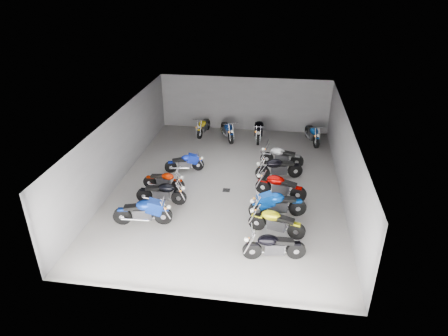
{
  "coord_description": "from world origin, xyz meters",
  "views": [
    {
      "loc": [
        2.15,
        -15.74,
        8.98
      ],
      "look_at": [
        -0.14,
        -0.29,
        1.0
      ],
      "focal_mm": 32.0,
      "sensor_mm": 36.0,
      "label": 1
    }
  ],
  "objects": [
    {
      "name": "ground",
      "position": [
        0.0,
        0.0,
        0.0
      ],
      "size": [
        14.0,
        14.0,
        0.0
      ],
      "primitive_type": "plane",
      "color": "gray",
      "rests_on": "ground"
    },
    {
      "name": "wall_back",
      "position": [
        0.0,
        7.0,
        1.6
      ],
      "size": [
        10.0,
        0.1,
        3.2
      ],
      "primitive_type": "cube",
      "color": "slate",
      "rests_on": "ground"
    },
    {
      "name": "wall_left",
      "position": [
        -5.0,
        0.0,
        1.6
      ],
      "size": [
        0.1,
        14.0,
        3.2
      ],
      "primitive_type": "cube",
      "color": "slate",
      "rests_on": "ground"
    },
    {
      "name": "wall_right",
      "position": [
        5.0,
        0.0,
        1.6
      ],
      "size": [
        0.1,
        14.0,
        3.2
      ],
      "primitive_type": "cube",
      "color": "slate",
      "rests_on": "ground"
    },
    {
      "name": "ceiling",
      "position": [
        0.0,
        0.0,
        3.22
      ],
      "size": [
        10.0,
        14.0,
        0.04
      ],
      "primitive_type": "cube",
      "color": "black",
      "rests_on": "wall_back"
    },
    {
      "name": "drain_grate",
      "position": [
        0.0,
        -0.5,
        0.01
      ],
      "size": [
        0.32,
        0.32,
        0.01
      ],
      "primitive_type": "cube",
      "color": "black",
      "rests_on": "ground"
    },
    {
      "name": "motorcycle_left_b",
      "position": [
        -2.79,
        -3.51,
        0.55
      ],
      "size": [
        2.28,
        0.56,
        1.01
      ],
      "rotation": [
        0.0,
        0.0,
        -1.42
      ],
      "color": "black",
      "rests_on": "ground"
    },
    {
      "name": "motorcycle_left_c",
      "position": [
        -2.51,
        -1.96,
        0.51
      ],
      "size": [
        2.14,
        0.43,
        0.94
      ],
      "rotation": [
        0.0,
        0.0,
        -1.55
      ],
      "color": "black",
      "rests_on": "ground"
    },
    {
      "name": "motorcycle_left_d",
      "position": [
        -2.74,
        -0.83,
        0.46
      ],
      "size": [
        1.93,
        0.41,
        0.85
      ],
      "rotation": [
        0.0,
        0.0,
        -1.64
      ],
      "color": "black",
      "rests_on": "ground"
    },
    {
      "name": "motorcycle_left_e",
      "position": [
        -2.25,
        1.04,
        0.46
      ],
      "size": [
        1.85,
        0.73,
        0.84
      ],
      "rotation": [
        0.0,
        0.0,
        -1.25
      ],
      "color": "black",
      "rests_on": "ground"
    },
    {
      "name": "motorcycle_right_a",
      "position": [
        2.22,
        -4.84,
        0.52
      ],
      "size": [
        2.15,
        0.54,
        0.95
      ],
      "rotation": [
        0.0,
        0.0,
        1.73
      ],
      "color": "black",
      "rests_on": "ground"
    },
    {
      "name": "motorcycle_right_b",
      "position": [
        2.26,
        -3.42,
        0.52
      ],
      "size": [
        2.13,
        0.67,
        0.95
      ],
      "rotation": [
        0.0,
        0.0,
        1.33
      ],
      "color": "black",
      "rests_on": "ground"
    },
    {
      "name": "motorcycle_right_c",
      "position": [
        2.27,
        -2.26,
        0.56
      ],
      "size": [
        2.29,
        0.72,
        1.02
      ],
      "rotation": [
        0.0,
        0.0,
        1.81
      ],
      "color": "black",
      "rests_on": "ground"
    },
    {
      "name": "motorcycle_right_d",
      "position": [
        2.35,
        -0.74,
        0.54
      ],
      "size": [
        2.21,
        0.75,
        0.99
      ],
      "rotation": [
        0.0,
        0.0,
        1.3
      ],
      "color": "black",
      "rests_on": "ground"
    },
    {
      "name": "motorcycle_right_e",
      "position": [
        2.24,
        0.96,
        0.54
      ],
      "size": [
        2.2,
        0.8,
        0.99
      ],
      "rotation": [
        0.0,
        0.0,
        1.87
      ],
      "color": "black",
      "rests_on": "ground"
    },
    {
      "name": "motorcycle_right_f",
      "position": [
        2.35,
        2.32,
        0.52
      ],
      "size": [
        2.15,
        0.48,
        0.95
      ],
      "rotation": [
        0.0,
        0.0,
        1.47
      ],
      "color": "black",
      "rests_on": "ground"
    },
    {
      "name": "motorcycle_back_b",
      "position": [
        -2.27,
        5.84,
        0.5
      ],
      "size": [
        0.49,
        2.1,
        0.92
      ],
      "rotation": [
        0.0,
        0.0,
        3.01
      ],
      "color": "black",
      "rests_on": "ground"
    },
    {
      "name": "motorcycle_back_c",
      "position": [
        -0.79,
        5.36,
        0.53
      ],
      "size": [
        1.03,
        2.09,
        0.98
      ],
      "rotation": [
        0.0,
        0.0,
        3.56
      ],
      "color": "black",
      "rests_on": "ground"
    },
    {
      "name": "motorcycle_back_d",
      "position": [
        1.01,
        5.56,
        0.57
      ],
      "size": [
        0.48,
        2.39,
        1.05
      ],
      "rotation": [
        0.0,
        0.0,
        3.17
      ],
      "color": "black",
      "rests_on": "ground"
    },
    {
      "name": "motorcycle_back_f",
      "position": [
        4.01,
        5.52,
        0.53
      ],
      "size": [
        0.72,
        2.17,
        0.97
      ],
      "rotation": [
        0.0,
        0.0,
        3.4
      ],
      "color": "black",
      "rests_on": "ground"
    }
  ]
}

